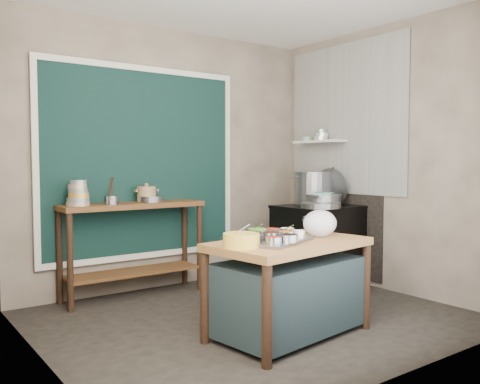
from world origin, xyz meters
TOP-DOWN VIEW (x-y plane):
  - floor at (0.00, 0.00)m, footprint 3.50×3.00m
  - back_wall at (0.00, 1.51)m, footprint 3.50×0.02m
  - left_wall at (-1.76, 0.00)m, footprint 0.02×3.00m
  - right_wall at (1.76, 0.00)m, footprint 0.02×3.00m
  - curtain_panel at (-0.35, 1.47)m, footprint 2.10×0.02m
  - curtain_frame at (-0.35, 1.46)m, footprint 2.22×0.03m
  - tile_panel at (1.74, 0.55)m, footprint 0.02×1.70m
  - soot_patch at (1.74, 0.65)m, footprint 0.01×1.30m
  - wall_shelf at (1.63, 0.85)m, footprint 0.22×0.70m
  - prep_table at (-0.06, -0.52)m, footprint 1.33×0.87m
  - back_counter at (-0.55, 1.28)m, footprint 1.45×0.40m
  - stove_block at (1.35, 0.55)m, footprint 0.90×0.68m
  - stove_top at (1.35, 0.55)m, footprint 0.92×0.69m
  - condiment_tray at (-0.22, -0.51)m, footprint 0.70×0.61m
  - condiment_bowls at (-0.22, -0.52)m, footprint 0.59×0.46m
  - yellow_basin at (-0.55, -0.56)m, footprint 0.28×0.28m
  - saucepan at (0.45, -0.31)m, footprint 0.25×0.25m
  - plastic_bag_a at (0.28, -0.51)m, footprint 0.33×0.29m
  - plastic_bag_b at (0.44, -0.37)m, footprint 0.27×0.25m
  - bowl_stack at (-1.11, 1.25)m, footprint 0.21×0.21m
  - utensil_cup at (-0.79, 1.23)m, footprint 0.16×0.16m
  - ceramic_crock at (-0.38, 1.32)m, footprint 0.21×0.21m
  - wide_bowl at (-0.35, 1.28)m, footprint 0.32×0.32m
  - stock_pot at (1.44, 0.75)m, footprint 0.60×0.60m
  - pot_lid at (1.57, 0.59)m, footprint 0.18×0.43m
  - steamer at (1.31, 0.46)m, footprint 0.53×0.53m
  - green_cloth at (1.31, 0.46)m, footprint 0.31×0.30m
  - shallow_pan at (1.13, 0.32)m, footprint 0.50×0.50m
  - shelf_bowl_stack at (1.63, 0.82)m, footprint 0.16×0.16m
  - shelf_bowl_green at (1.63, 1.06)m, footprint 0.15×0.15m

SIDE VIEW (x-z plane):
  - floor at x=0.00m, z-range -0.02..0.00m
  - prep_table at x=-0.06m, z-range 0.00..0.75m
  - stove_block at x=1.35m, z-range 0.00..0.85m
  - back_counter at x=-0.55m, z-range 0.00..0.95m
  - soot_patch at x=1.74m, z-range 0.05..1.35m
  - condiment_tray at x=-0.22m, z-range 0.75..0.78m
  - yellow_basin at x=-0.55m, z-range 0.75..0.85m
  - condiment_bowls at x=-0.22m, z-range 0.77..0.84m
  - saucepan at x=0.45m, z-range 0.75..0.88m
  - plastic_bag_b at x=0.44m, z-range 0.75..0.93m
  - plastic_bag_a at x=0.28m, z-range 0.75..0.97m
  - stove_top at x=1.35m, z-range 0.85..0.88m
  - shallow_pan at x=1.13m, z-range 0.88..0.93m
  - steamer at x=1.31m, z-range 0.88..1.01m
  - wide_bowl at x=-0.35m, z-range 0.95..1.01m
  - utensil_cup at x=-0.79m, z-range 0.95..1.03m
  - ceramic_crock at x=-0.38m, z-range 0.95..1.09m
  - green_cloth at x=1.31m, z-range 1.01..1.03m
  - bowl_stack at x=-1.11m, z-range 0.93..1.18m
  - stock_pot at x=1.44m, z-range 0.88..1.25m
  - pot_lid at x=1.57m, z-range 0.88..1.29m
  - curtain_panel at x=-0.35m, z-range 0.40..2.30m
  - curtain_frame at x=-0.35m, z-range 0.34..2.36m
  - back_wall at x=0.00m, z-range 0.00..2.80m
  - left_wall at x=-1.76m, z-range 0.00..2.80m
  - right_wall at x=1.76m, z-range 0.00..2.80m
  - wall_shelf at x=1.63m, z-range 1.59..1.61m
  - shelf_bowl_green at x=1.63m, z-range 1.61..1.66m
  - shelf_bowl_stack at x=1.63m, z-range 1.61..1.74m
  - tile_panel at x=1.74m, z-range 1.00..2.70m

